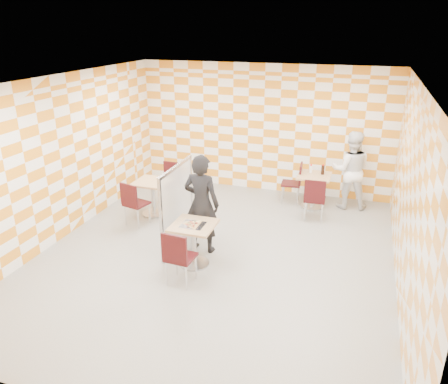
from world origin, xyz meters
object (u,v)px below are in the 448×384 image
Objects in this scene: chair_second_front at (315,197)px; chair_empty_far at (170,179)px; main_table at (194,237)px; chair_main_front at (178,255)px; soda_bottle at (323,170)px; chair_second_side at (295,180)px; man_dark at (201,204)px; man_white at (351,170)px; sport_bottle at (311,169)px; empty_table at (153,192)px; chair_empty_near at (133,201)px; partition at (177,206)px; second_table at (314,185)px.

chair_second_front is 3.22m from chair_empty_far.
chair_main_front is at bearing -89.53° from main_table.
chair_empty_far is at bearing -166.08° from soda_bottle.
chair_second_side is at bearing 70.38° from main_table.
soda_bottle is at bearing -119.73° from man_dark.
soda_bottle is at bearing 65.98° from chair_main_front.
chair_second_front is at bearing 50.63° from man_white.
main_table is 3.59m from sport_bottle.
chair_main_front is 0.54× the size of man_white.
empty_table is 3.75× the size of sport_bottle.
chair_empty_near reaches higher than main_table.
partition is at bearing 134.73° from main_table.
second_table is at bearing -52.79° from sport_bottle.
man_white is (2.31, 4.04, 0.32)m from chair_main_front.
main_table is 2.31m from empty_table.
man_white reaches higher than second_table.
sport_bottle is at bearing 15.63° from chair_empty_far.
man_dark is at bearing -16.69° from chair_empty_near.
partition is 4.02m from man_white.
chair_empty_near is (-1.70, 1.03, 0.04)m from main_table.
chair_second_front is 1.00× the size of chair_empty_near.
empty_table is 3.26× the size of soda_bottle.
man_white is at bearing 55.49° from main_table.
chair_main_front is 3.48m from chair_second_front.
chair_empty_far is (-1.53, 3.08, 0.00)m from chair_main_front.
second_table is 3.09m from man_dark.
empty_table is 1.59m from partition.
chair_empty_near is 3.89m from sport_bottle.
man_white is 8.60× the size of sport_bottle.
sport_bottle reaches higher than main_table.
chair_second_side is 4.02× the size of soda_bottle.
sport_bottle is at bearing 34.96° from chair_empty_near.
chair_second_side is 0.60× the size of partition.
chair_empty_near is 4.66m from man_white.
man_dark is (1.64, -0.49, 0.35)m from chair_empty_near.
main_table is at bearing -114.45° from sport_bottle.
chair_second_front reaches higher than main_table.
partition reaches higher than main_table.
man_white is (1.16, 0.12, 0.32)m from chair_second_side.
empty_table is at bearing -32.35° from man_dark.
chair_empty_near is (-3.40, -1.35, 0.00)m from chair_second_front.
chair_main_front is 4.02× the size of soda_bottle.
second_table is 3.26× the size of soda_bottle.
chair_second_front is at bearing 39.85° from partition.
partition is 0.90× the size of man_white.
soda_bottle is at bearing 31.16° from second_table.
partition reaches higher than chair_empty_near.
soda_bottle is (1.74, 3.22, 0.34)m from main_table.
man_dark is (1.47, -1.88, 0.35)m from chair_empty_far.
soda_bottle reaches higher than chair_main_front.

